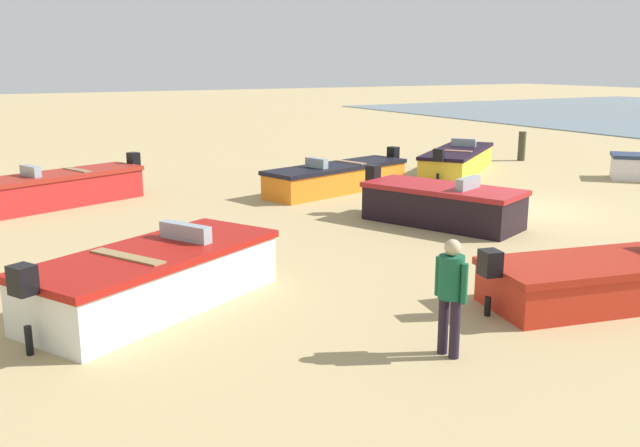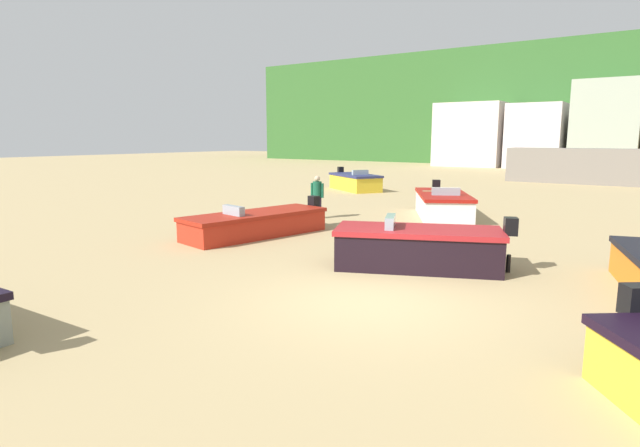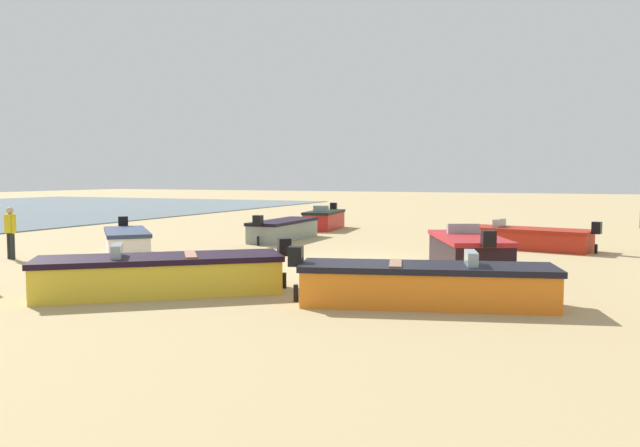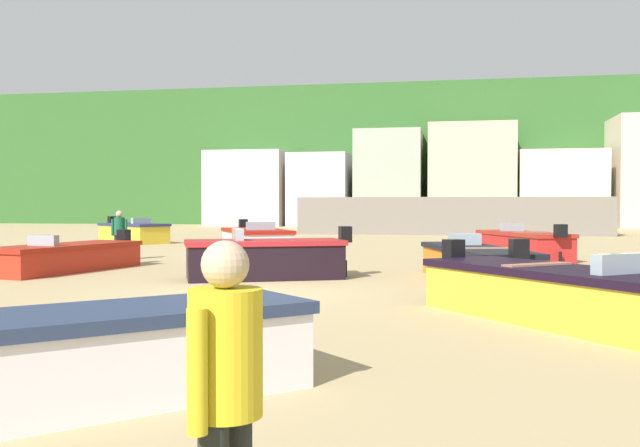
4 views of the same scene
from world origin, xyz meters
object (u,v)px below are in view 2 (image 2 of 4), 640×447
Objects in this scene: boat_yellow_5 at (355,182)px; beach_walker_foreground at (317,193)px; boat_white_3 at (443,205)px; boat_red_7 at (256,224)px; boat_black_8 at (418,248)px.

beach_walker_foreground is at bearing 56.42° from boat_yellow_5.
beach_walker_foreground is at bearing 9.36° from boat_white_3.
boat_red_7 is at bearing 85.11° from beach_walker_foreground.
boat_black_8 is 2.55× the size of beach_walker_foreground.
boat_yellow_5 is 2.55× the size of beach_walker_foreground.
boat_yellow_5 is 10.75m from beach_walker_foreground.
boat_black_8 is 7.83m from beach_walker_foreground.
boat_yellow_5 is 1.00× the size of boat_black_8.
boat_yellow_5 is (-8.00, 6.95, -0.00)m from boat_white_3.
beach_walker_foreground is at bearing -72.60° from boat_red_7.
boat_yellow_5 is at bearing -59.88° from boat_red_7.
boat_black_8 reaches higher than boat_white_3.
boat_black_8 reaches higher than boat_red_7.
boat_red_7 is 3.97m from beach_walker_foreground.
boat_black_8 is at bearing 68.74° from boat_yellow_5.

